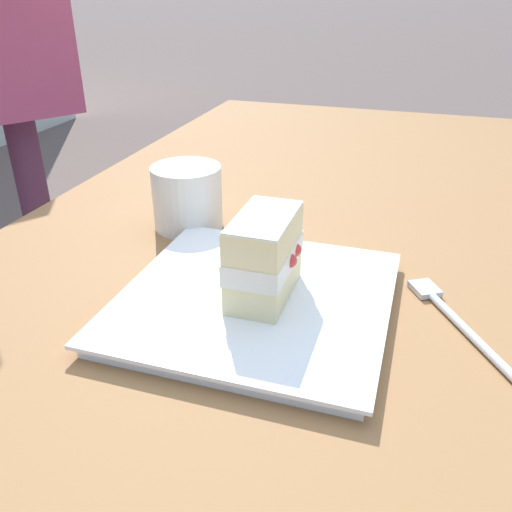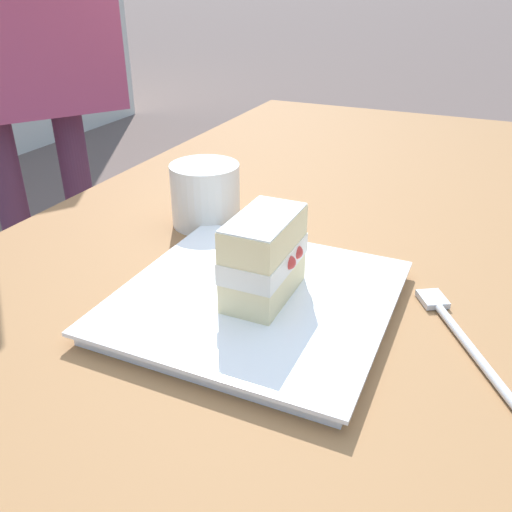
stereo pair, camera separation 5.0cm
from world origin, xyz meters
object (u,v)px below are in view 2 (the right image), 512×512
object	(u,v)px
dessert_plate	(256,300)
cake_slice	(264,257)
coffee_cup	(205,194)
patio_table	(385,306)
dessert_fork	(459,333)

from	to	relation	value
dessert_plate	cake_slice	size ratio (longest dim) A/B	2.68
dessert_plate	coffee_cup	size ratio (longest dim) A/B	2.89
patio_table	cake_slice	xyz separation A→B (m)	(0.21, -0.09, 0.15)
dessert_plate	dessert_fork	size ratio (longest dim) A/B	1.66
patio_table	dessert_fork	bearing A→B (deg)	27.56
dessert_plate	coffee_cup	distance (m)	0.21
cake_slice	coffee_cup	distance (m)	0.22
patio_table	cake_slice	distance (m)	0.27
dessert_plate	cake_slice	world-z (taller)	cake_slice
patio_table	dessert_plate	bearing A→B (deg)	-23.83
patio_table	dessert_plate	xyz separation A→B (m)	(0.21, -0.09, 0.11)
cake_slice	dessert_fork	distance (m)	0.19
cake_slice	dessert_fork	size ratio (longest dim) A/B	0.62
dessert_plate	coffee_cup	world-z (taller)	coffee_cup
cake_slice	coffee_cup	xyz separation A→B (m)	(-0.16, -0.15, -0.02)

